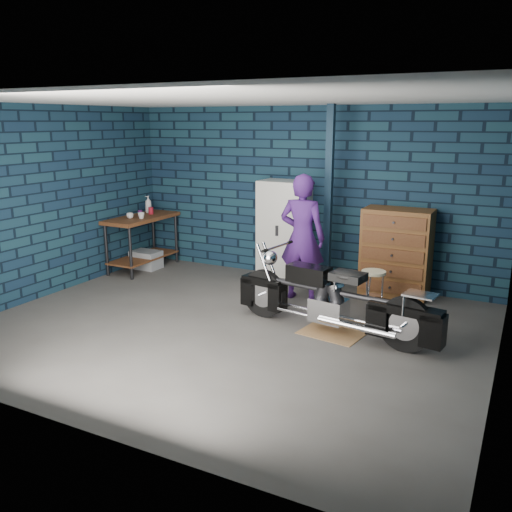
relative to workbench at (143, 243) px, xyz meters
The scene contains 16 objects.
ground 3.23m from the workbench, 33.14° to the right, with size 6.00×6.00×0.00m, color #4B4946.
room_walls 3.27m from the workbench, 24.06° to the right, with size 6.02×5.01×2.71m.
support_post 3.36m from the workbench, ahead, with size 0.10×0.10×2.70m, color #112536.
workbench is the anchor object (origin of this frame).
drip_mat 4.11m from the workbench, 18.82° to the right, with size 0.72×0.54×0.01m, color brown.
motorcycle 4.08m from the workbench, 18.82° to the right, with size 2.22×0.60×0.98m, color black, non-canonical shape.
person 3.07m from the workbench, ahead, with size 0.65×0.43×1.78m, color #431C6B.
storage_bin 0.31m from the workbench, 63.43° to the left, with size 0.49×0.35×0.30m, color gray.
locker 2.48m from the workbench, 11.25° to the left, with size 0.74×0.53×1.58m, color beige.
tool_chest 4.21m from the workbench, ahead, with size 0.95×0.53×1.27m, color brown.
shop_stool 4.12m from the workbench, ahead, with size 0.32×0.32×0.58m, color beige, non-canonical shape.
cup_a 0.56m from the workbench, 100.23° to the right, with size 0.11×0.11×0.09m, color beige.
cup_b 0.56m from the workbench, 51.51° to the right, with size 0.11×0.11×0.10m, color beige.
mug_purple 0.51m from the workbench, behind, with size 0.07×0.07×0.10m, color #53175D.
mug_red 0.57m from the workbench, 89.53° to the left, with size 0.09×0.09×0.12m, color maroon.
bottle 0.71m from the workbench, 108.98° to the left, with size 0.11×0.11×0.30m, color gray.
Camera 1 is at (3.13, -5.38, 2.47)m, focal length 38.00 mm.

